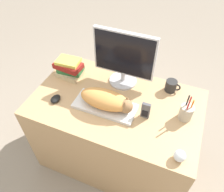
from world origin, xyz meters
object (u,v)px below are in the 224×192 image
at_px(computer_mouse, 56,99).
at_px(coffee_mug, 171,86).
at_px(cat, 107,100).
at_px(book_stack, 69,68).
at_px(keyboard, 105,106).
at_px(baseball, 180,156).
at_px(pen_cup, 186,112).
at_px(monitor, 124,57).
at_px(phone, 146,111).

distance_m(computer_mouse, coffee_mug, 0.86).
relative_size(cat, book_stack, 1.68).
bearing_deg(cat, keyboard, 180.00).
bearing_deg(keyboard, baseball, -20.23).
bearing_deg(coffee_mug, computer_mouse, -150.62).
relative_size(cat, pen_cup, 1.71).
xyz_separation_m(monitor, book_stack, (-0.42, -0.09, -0.16)).
distance_m(coffee_mug, phone, 0.34).
bearing_deg(computer_mouse, keyboard, 11.82).
relative_size(computer_mouse, phone, 0.69).
distance_m(monitor, baseball, 0.76).
distance_m(computer_mouse, phone, 0.65).
height_order(cat, computer_mouse, cat).
bearing_deg(book_stack, computer_mouse, -81.52).
height_order(coffee_mug, pen_cup, pen_cup).
bearing_deg(cat, coffee_mug, 43.04).
bearing_deg(baseball, cat, 159.10).
bearing_deg(monitor, coffee_mug, 6.96).
xyz_separation_m(cat, baseball, (0.53, -0.20, -0.05)).
xyz_separation_m(coffee_mug, baseball, (0.16, -0.55, -0.01)).
relative_size(computer_mouse, pen_cup, 0.40).
distance_m(baseball, book_stack, 1.04).
bearing_deg(baseball, pen_cup, 93.52).
height_order(cat, baseball, cat).
bearing_deg(phone, computer_mouse, -171.22).
xyz_separation_m(monitor, computer_mouse, (-0.38, -0.38, -0.22)).
height_order(baseball, phone, phone).
height_order(monitor, computer_mouse, monitor).
distance_m(cat, pen_cup, 0.53).
bearing_deg(book_stack, phone, -15.36).
bearing_deg(cat, pen_cup, 12.79).
height_order(computer_mouse, pen_cup, pen_cup).
distance_m(keyboard, monitor, 0.37).
distance_m(phone, book_stack, 0.71).
height_order(cat, monitor, monitor).
height_order(coffee_mug, baseball, coffee_mug).
distance_m(monitor, book_stack, 0.46).
bearing_deg(pen_cup, cat, -167.21).
xyz_separation_m(pen_cup, phone, (-0.25, -0.09, 0.00)).
xyz_separation_m(baseball, book_stack, (-0.95, 0.41, 0.04)).
xyz_separation_m(keyboard, coffee_mug, (0.39, 0.35, 0.03)).
relative_size(cat, baseball, 5.38).
height_order(keyboard, baseball, baseball).
bearing_deg(coffee_mug, keyboard, -138.42).
distance_m(monitor, pen_cup, 0.57).
height_order(baseball, book_stack, book_stack).
relative_size(keyboard, baseball, 6.27).
height_order(phone, book_stack, book_stack).
height_order(keyboard, coffee_mug, coffee_mug).
bearing_deg(keyboard, cat, 0.00).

